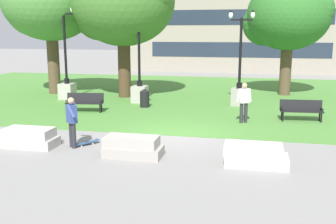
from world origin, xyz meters
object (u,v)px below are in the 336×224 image
Objects in this scene: concrete_block_center at (30,138)px; person_bystander_near_lawn at (244,100)px; lamp_post_left at (239,86)px; park_bench_near_right at (85,101)px; lamp_post_center at (67,81)px; skateboard at (86,143)px; trash_bin at (145,98)px; lamp_post_right at (140,84)px; person_skateboarder at (72,119)px; park_bench_near_left at (301,109)px; concrete_block_right at (255,155)px; concrete_block_left at (133,147)px.

concrete_block_center is 1.05× the size of person_bystander_near_lawn.
lamp_post_left reaches higher than concrete_block_center.
lamp_post_center is (-2.53, 3.25, 0.55)m from park_bench_near_right.
skateboard is 10.00m from lamp_post_left.
trash_bin is at bearing 35.06° from park_bench_near_right.
trash_bin is at bearing -63.90° from lamp_post_right.
park_bench_near_left is (7.95, 5.83, -0.44)m from person_skateboarder.
skateboard is 8.53m from lamp_post_right.
trash_bin is (5.05, -1.49, -0.58)m from lamp_post_center.
lamp_post_left is 0.93× the size of lamp_post_center.
lamp_post_right is at bearing -2.10° from lamp_post_center.
park_bench_near_right is at bearing -144.94° from trash_bin.
park_bench_near_left is at bearing 36.27° from person_skateboarder.
lamp_post_center is (-10.60, 9.52, 0.78)m from concrete_block_right.
lamp_post_right is (1.26, 9.00, 0.73)m from concrete_block_center.
park_bench_near_right is at bearing -52.11° from lamp_post_center.
concrete_block_center is 1.05× the size of person_skateboarder.
concrete_block_center is at bearing -125.70° from lamp_post_left.
person_bystander_near_lawn reaches higher than park_bench_near_right.
lamp_post_center is (-6.88, 9.47, 0.78)m from concrete_block_left.
lamp_post_center reaches higher than concrete_block_left.
person_skateboarder reaches higher than park_bench_near_left.
lamp_post_right is (-8.18, 2.96, 0.49)m from park_bench_near_left.
person_bystander_near_lawn is at bearing -21.75° from lamp_post_center.
concrete_block_left is 2.14m from skateboard.
skateboard is at bearing 156.54° from concrete_block_left.
park_bench_near_left is at bearing 48.10° from concrete_block_left.
person_bystander_near_lawn is (7.60, -0.79, 0.44)m from park_bench_near_right.
park_bench_near_right is 4.16m from lamp_post_center.
skateboard is 0.51× the size of park_bench_near_left.
concrete_block_center is at bearing -84.14° from park_bench_near_right.
lamp_post_right is at bearing 160.10° from park_bench_near_left.
concrete_block_center is 1.91× the size of skateboard.
skateboard is 0.55× the size of person_bystander_near_lawn.
concrete_block_right is at bearing -107.14° from park_bench_near_left.
park_bench_near_right is 3.64m from lamp_post_right.
trash_bin is (-1.83, 7.98, 0.20)m from concrete_block_left.
lamp_post_center reaches higher than trash_bin.
park_bench_near_left is 4.27m from lamp_post_left.
skateboard is (1.78, 0.54, -0.22)m from concrete_block_center.
lamp_post_left is at bearing 2.48° from lamp_post_right.
person_bystander_near_lawn is (-0.47, 5.48, 0.68)m from concrete_block_right.
trash_bin is at bearing 86.73° from person_skateboarder.
person_skateboarder is 7.49m from trash_bin.
person_skateboarder is at bearing -143.73° from park_bench_near_left.
concrete_block_center is 0.34× the size of lamp_post_center.
concrete_block_center is 5.94m from park_bench_near_right.
person_bystander_near_lawn reaches higher than park_bench_near_left.
trash_bin is at bearing 89.01° from skateboard.
concrete_block_center is 11.21m from park_bench_near_left.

